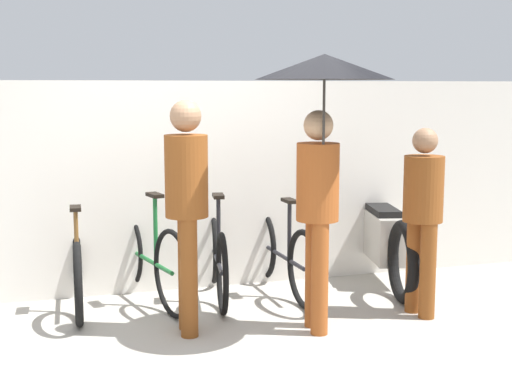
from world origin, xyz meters
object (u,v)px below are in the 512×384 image
object	(u,v)px
parked_bicycle_0	(77,266)
motorcycle	(382,239)
pedestrian_trailing	(423,208)
parked_bicycle_2	(217,257)
parked_bicycle_3	(281,253)
pedestrian_center	(322,118)
parked_bicycle_1	(148,257)
pedestrian_leading	(187,198)

from	to	relation	value
parked_bicycle_0	motorcycle	world-z (taller)	parked_bicycle_0
parked_bicycle_0	motorcycle	xyz separation A→B (m)	(2.83, -0.03, 0.06)
pedestrian_trailing	motorcycle	xyz separation A→B (m)	(0.17, 1.01, -0.48)
parked_bicycle_2	parked_bicycle_3	size ratio (longest dim) A/B	0.95
parked_bicycle_2	pedestrian_center	distance (m)	1.79
parked_bicycle_3	pedestrian_trailing	world-z (taller)	pedestrian_trailing
parked_bicycle_0	pedestrian_center	xyz separation A→B (m)	(1.70, -1.23, 1.28)
pedestrian_center	pedestrian_trailing	xyz separation A→B (m)	(0.96, 0.19, -0.74)
parked_bicycle_2	pedestrian_trailing	distance (m)	1.83
parked_bicycle_1	parked_bicycle_2	bearing A→B (deg)	-109.92
parked_bicycle_2	parked_bicycle_3	bearing A→B (deg)	-82.42
parked_bicycle_2	pedestrian_leading	size ratio (longest dim) A/B	0.93
pedestrian_leading	pedestrian_center	size ratio (longest dim) A/B	0.84
parked_bicycle_3	pedestrian_center	world-z (taller)	pedestrian_center
parked_bicycle_0	parked_bicycle_2	xyz separation A→B (m)	(1.19, -0.08, 0.01)
motorcycle	parked_bicycle_3	bearing A→B (deg)	105.62
parked_bicycle_1	pedestrian_trailing	world-z (taller)	pedestrian_trailing
pedestrian_trailing	motorcycle	world-z (taller)	pedestrian_trailing
pedestrian_center	parked_bicycle_1	bearing A→B (deg)	-41.54
parked_bicycle_2	pedestrian_leading	world-z (taller)	pedestrian_leading
pedestrian_leading	pedestrian_trailing	size ratio (longest dim) A/B	1.15
pedestrian_trailing	parked_bicycle_0	bearing A→B (deg)	-29.60
parked_bicycle_0	pedestrian_trailing	bearing A→B (deg)	-109.15
parked_bicycle_3	motorcycle	size ratio (longest dim) A/B	0.83
parked_bicycle_1	motorcycle	bearing A→B (deg)	-103.60
parked_bicycle_0	pedestrian_leading	xyz separation A→B (m)	(0.77, -0.92, 0.69)
parked_bicycle_2	motorcycle	world-z (taller)	parked_bicycle_2
parked_bicycle_2	parked_bicycle_0	bearing A→B (deg)	94.84
pedestrian_center	pedestrian_trailing	bearing A→B (deg)	-162.49
parked_bicycle_3	pedestrian_leading	xyz separation A→B (m)	(-1.02, -0.82, 0.68)
parked_bicycle_1	pedestrian_leading	distance (m)	1.13
parked_bicycle_0	pedestrian_center	bearing A→B (deg)	-123.65
parked_bicycle_1	pedestrian_leading	world-z (taller)	pedestrian_leading
parked_bicycle_2	motorcycle	size ratio (longest dim) A/B	0.79
parked_bicycle_0	parked_bicycle_1	bearing A→B (deg)	-88.71
parked_bicycle_2	pedestrian_center	world-z (taller)	pedestrian_center
parked_bicycle_3	pedestrian_center	bearing A→B (deg)	173.12
parked_bicycle_1	parked_bicycle_2	size ratio (longest dim) A/B	1.07
motorcycle	parked_bicycle_1	bearing A→B (deg)	101.57
pedestrian_leading	motorcycle	world-z (taller)	pedestrian_leading
parked_bicycle_0	pedestrian_trailing	world-z (taller)	pedestrian_trailing
pedestrian_trailing	pedestrian_center	bearing A→B (deg)	3.05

